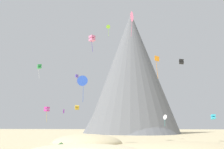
{
  "coord_description": "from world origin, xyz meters",
  "views": [
    {
      "loc": [
        7.48,
        -32.18,
        4.28
      ],
      "look_at": [
        0.67,
        40.48,
        19.48
      ],
      "focal_mm": 38.62,
      "sensor_mm": 36.0,
      "label": 1
    }
  ],
  "objects_px": {
    "kite_rainbow_high": "(132,17)",
    "kite_orange_mid": "(157,61)",
    "kite_lime_high": "(108,27)",
    "kite_blue_mid": "(83,81)",
    "rock_massif": "(130,82)",
    "kite_black_mid": "(181,62)",
    "kite_white_low": "(165,117)",
    "kite_magenta_low": "(47,109)",
    "kite_gold_low": "(77,107)",
    "kite_cyan_low": "(213,117)",
    "kite_indigo_mid": "(77,76)",
    "kite_green_mid": "(39,67)",
    "bush_scatter_east": "(61,144)",
    "kite_pink_mid": "(92,38)",
    "bush_far_right": "(60,143)",
    "kite_violet_low": "(64,111)"
  },
  "relations": [
    {
      "from": "kite_cyan_low",
      "to": "kite_green_mid",
      "type": "distance_m",
      "value": 60.01
    },
    {
      "from": "kite_lime_high",
      "to": "kite_black_mid",
      "type": "bearing_deg",
      "value": 162.79
    },
    {
      "from": "kite_black_mid",
      "to": "kite_cyan_low",
      "type": "distance_m",
      "value": 19.29
    },
    {
      "from": "kite_indigo_mid",
      "to": "kite_magenta_low",
      "type": "relative_size",
      "value": 0.61
    },
    {
      "from": "rock_massif",
      "to": "kite_cyan_low",
      "type": "relative_size",
      "value": 51.85
    },
    {
      "from": "kite_pink_mid",
      "to": "bush_far_right",
      "type": "bearing_deg",
      "value": 148.03
    },
    {
      "from": "bush_far_right",
      "to": "kite_cyan_low",
      "type": "bearing_deg",
      "value": 9.75
    },
    {
      "from": "kite_white_low",
      "to": "kite_cyan_low",
      "type": "relative_size",
      "value": 2.66
    },
    {
      "from": "bush_scatter_east",
      "to": "kite_gold_low",
      "type": "height_order",
      "value": "kite_gold_low"
    },
    {
      "from": "kite_green_mid",
      "to": "kite_lime_high",
      "type": "bearing_deg",
      "value": 48.09
    },
    {
      "from": "bush_scatter_east",
      "to": "kite_white_low",
      "type": "bearing_deg",
      "value": 47.01
    },
    {
      "from": "kite_orange_mid",
      "to": "kite_blue_mid",
      "type": "height_order",
      "value": "kite_orange_mid"
    },
    {
      "from": "kite_white_low",
      "to": "kite_blue_mid",
      "type": "relative_size",
      "value": 0.53
    },
    {
      "from": "kite_green_mid",
      "to": "kite_violet_low",
      "type": "bearing_deg",
      "value": 46.64
    },
    {
      "from": "rock_massif",
      "to": "kite_black_mid",
      "type": "relative_size",
      "value": 41.35
    },
    {
      "from": "kite_orange_mid",
      "to": "kite_lime_high",
      "type": "height_order",
      "value": "kite_lime_high"
    },
    {
      "from": "kite_green_mid",
      "to": "bush_far_right",
      "type": "bearing_deg",
      "value": -0.87
    },
    {
      "from": "kite_white_low",
      "to": "kite_magenta_low",
      "type": "relative_size",
      "value": 0.65
    },
    {
      "from": "rock_massif",
      "to": "kite_violet_low",
      "type": "xyz_separation_m",
      "value": [
        -21.63,
        -42.9,
        -17.08
      ]
    },
    {
      "from": "kite_orange_mid",
      "to": "kite_pink_mid",
      "type": "xyz_separation_m",
      "value": [
        -15.64,
        5.2,
        7.75
      ]
    },
    {
      "from": "rock_massif",
      "to": "kite_indigo_mid",
      "type": "bearing_deg",
      "value": -113.58
    },
    {
      "from": "kite_indigo_mid",
      "to": "kite_white_low",
      "type": "distance_m",
      "value": 33.78
    },
    {
      "from": "kite_orange_mid",
      "to": "bush_scatter_east",
      "type": "bearing_deg",
      "value": 38.37
    },
    {
      "from": "kite_white_low",
      "to": "kite_blue_mid",
      "type": "height_order",
      "value": "kite_blue_mid"
    },
    {
      "from": "kite_orange_mid",
      "to": "kite_white_low",
      "type": "distance_m",
      "value": 24.71
    },
    {
      "from": "kite_pink_mid",
      "to": "kite_green_mid",
      "type": "relative_size",
      "value": 0.84
    },
    {
      "from": "kite_magenta_low",
      "to": "rock_massif",
      "type": "bearing_deg",
      "value": 84.69
    },
    {
      "from": "kite_white_low",
      "to": "kite_magenta_low",
      "type": "bearing_deg",
      "value": 44.49
    },
    {
      "from": "kite_lime_high",
      "to": "kite_green_mid",
      "type": "xyz_separation_m",
      "value": [
        -25.52,
        3.79,
        -12.69
      ]
    },
    {
      "from": "kite_lime_high",
      "to": "kite_blue_mid",
      "type": "distance_m",
      "value": 33.63
    },
    {
      "from": "kite_white_low",
      "to": "kite_cyan_low",
      "type": "xyz_separation_m",
      "value": [
        10.0,
        -12.21,
        -0.28
      ]
    },
    {
      "from": "kite_gold_low",
      "to": "kite_magenta_low",
      "type": "height_order",
      "value": "kite_magenta_low"
    },
    {
      "from": "kite_rainbow_high",
      "to": "kite_magenta_low",
      "type": "bearing_deg",
      "value": 33.77
    },
    {
      "from": "kite_indigo_mid",
      "to": "kite_green_mid",
      "type": "bearing_deg",
      "value": 139.66
    },
    {
      "from": "bush_scatter_east",
      "to": "kite_lime_high",
      "type": "relative_size",
      "value": 0.61
    },
    {
      "from": "kite_rainbow_high",
      "to": "kite_blue_mid",
      "type": "xyz_separation_m",
      "value": [
        -11.87,
        0.78,
        -15.24
      ]
    },
    {
      "from": "kite_cyan_low",
      "to": "kite_indigo_mid",
      "type": "bearing_deg",
      "value": 147.23
    },
    {
      "from": "kite_orange_mid",
      "to": "bush_far_right",
      "type": "bearing_deg",
      "value": 19.2
    },
    {
      "from": "kite_rainbow_high",
      "to": "kite_indigo_mid",
      "type": "height_order",
      "value": "kite_rainbow_high"
    },
    {
      "from": "rock_massif",
      "to": "kite_orange_mid",
      "type": "xyz_separation_m",
      "value": [
        7.43,
        -70.72,
        -7.66
      ]
    },
    {
      "from": "kite_pink_mid",
      "to": "kite_violet_low",
      "type": "xyz_separation_m",
      "value": [
        -13.41,
        22.62,
        -17.17
      ]
    },
    {
      "from": "kite_rainbow_high",
      "to": "kite_orange_mid",
      "type": "distance_m",
      "value": 12.54
    },
    {
      "from": "kite_indigo_mid",
      "to": "kite_pink_mid",
      "type": "relative_size",
      "value": 0.7
    },
    {
      "from": "bush_scatter_east",
      "to": "kite_violet_low",
      "type": "relative_size",
      "value": 1.83
    },
    {
      "from": "kite_indigo_mid",
      "to": "kite_black_mid",
      "type": "distance_m",
      "value": 36.19
    },
    {
      "from": "kite_rainbow_high",
      "to": "bush_far_right",
      "type": "bearing_deg",
      "value": 68.87
    },
    {
      "from": "kite_rainbow_high",
      "to": "kite_gold_low",
      "type": "xyz_separation_m",
      "value": [
        -17.13,
        17.85,
        -20.15
      ]
    },
    {
      "from": "bush_far_right",
      "to": "kite_orange_mid",
      "type": "xyz_separation_m",
      "value": [
        22.27,
        -2.97,
        17.9
      ]
    },
    {
      "from": "kite_magenta_low",
      "to": "kite_lime_high",
      "type": "xyz_separation_m",
      "value": [
        20.96,
        -1.32,
        28.19
      ]
    },
    {
      "from": "kite_black_mid",
      "to": "kite_gold_low",
      "type": "bearing_deg",
      "value": -82.88
    }
  ]
}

